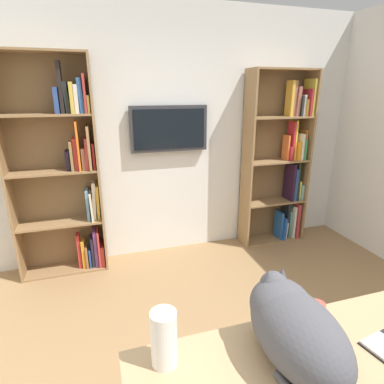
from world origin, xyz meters
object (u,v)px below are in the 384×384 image
Objects in this scene: bookshelf_left at (282,164)px; cat at (292,324)px; bookshelf_right at (66,172)px; coffee_mug at (316,311)px; paper_towel_roll at (164,338)px; wall_mounted_tv at (169,129)px.

bookshelf_left is 2.71m from cat.
bookshelf_right is (2.44, -0.00, 0.08)m from bookshelf_left.
coffee_mug is at bearing 120.82° from bookshelf_right.
bookshelf_right is 2.53m from coffee_mug.
cat is at bearing 167.25° from paper_towel_roll.
cat is 2.78× the size of paper_towel_roll.
bookshelf_right is at bearing 4.40° from wall_mounted_tv.
paper_towel_roll is at bearing 2.44° from coffee_mug.
coffee_mug is at bearing 95.49° from wall_mounted_tv.
bookshelf_left is at bearing 179.91° from bookshelf_right.
paper_towel_roll is (0.57, 2.27, -0.58)m from wall_mounted_tv.
cat is at bearing 30.71° from coffee_mug.
wall_mounted_tv is 2.46m from cat.
bookshelf_right reaches higher than bookshelf_left.
wall_mounted_tv is 8.66× the size of coffee_mug.
paper_towel_roll is at bearing -12.75° from cat.
wall_mounted_tv is 2.35m from coffee_mug.
cat is 0.32m from coffee_mug.
cat is (-1.03, 2.31, -0.17)m from bookshelf_right.
bookshelf_left reaches higher than paper_towel_roll.
cat reaches higher than paper_towel_roll.
bookshelf_right is at bearing -77.03° from paper_towel_roll.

